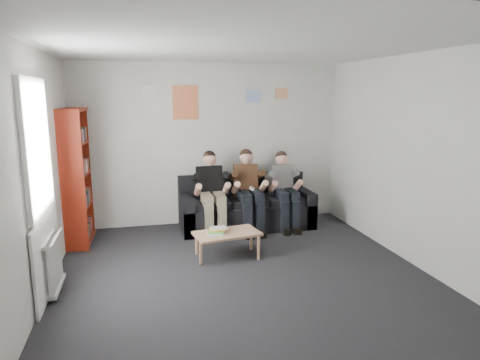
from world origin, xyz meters
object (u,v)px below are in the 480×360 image
at_px(sofa, 246,209).
at_px(person_middle, 249,191).
at_px(person_left, 212,193).
at_px(bookshelf, 78,177).
at_px(coffee_table, 227,235).
at_px(person_right, 284,190).

height_order(sofa, person_middle, person_middle).
bearing_deg(person_left, bookshelf, 175.63).
relative_size(person_left, person_middle, 0.99).
xyz_separation_m(bookshelf, coffee_table, (2.00, -1.13, -0.69)).
relative_size(coffee_table, person_middle, 0.66).
bearing_deg(bookshelf, person_middle, 2.13).
relative_size(sofa, bookshelf, 1.09).
xyz_separation_m(coffee_table, person_middle, (0.59, 1.09, 0.35)).
bearing_deg(bookshelf, sofa, 6.53).
bearing_deg(person_middle, sofa, 99.43).
relative_size(person_middle, person_right, 1.04).
bearing_deg(person_left, sofa, 14.73).
distance_m(sofa, person_right, 0.72).
xyz_separation_m(coffee_table, person_left, (-0.02, 1.09, 0.34)).
height_order(sofa, person_right, person_right).
bearing_deg(coffee_table, person_right, 42.52).
relative_size(coffee_table, person_left, 0.67).
bearing_deg(coffee_table, sofa, 65.52).
height_order(person_left, person_right, person_left).
distance_m(sofa, bookshelf, 2.69).
height_order(sofa, person_left, person_left).
bearing_deg(coffee_table, person_left, 90.98).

